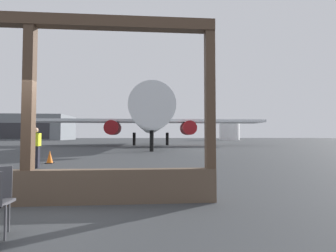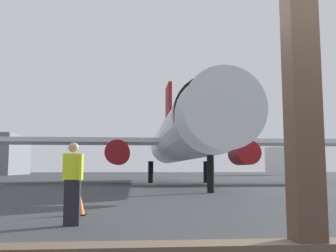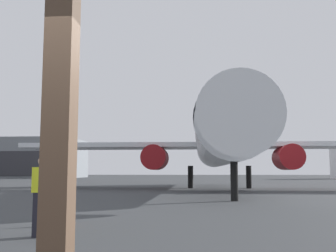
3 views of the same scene
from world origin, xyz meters
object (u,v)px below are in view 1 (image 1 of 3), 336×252
(traffic_cone, at_px, (50,157))
(distant_hangar, at_px, (35,128))
(airplane, at_px, (151,118))
(fuel_storage_tank, at_px, (229,132))
(ground_crew_worker, at_px, (35,147))

(traffic_cone, xyz_separation_m, distant_hangar, (-33.44, 72.96, 3.80))
(airplane, xyz_separation_m, distant_hangar, (-38.64, 52.89, 0.36))
(fuel_storage_tank, bearing_deg, airplane, -119.35)
(airplane, xyz_separation_m, fuel_storage_tank, (26.19, 46.58, -0.94))
(airplane, relative_size, distant_hangar, 1.43)
(distant_hangar, bearing_deg, airplane, -53.85)
(distant_hangar, distance_m, fuel_storage_tank, 65.15)
(airplane, xyz_separation_m, traffic_cone, (-5.20, -20.07, -3.44))
(ground_crew_worker, relative_size, fuel_storage_tank, 0.27)
(airplane, xyz_separation_m, ground_crew_worker, (-5.09, -21.93, -2.84))
(airplane, distance_m, traffic_cone, 21.02)
(airplane, height_order, traffic_cone, airplane)
(fuel_storage_tank, bearing_deg, ground_crew_worker, -114.54)
(distant_hangar, bearing_deg, ground_crew_worker, -65.85)
(airplane, bearing_deg, distant_hangar, 126.15)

